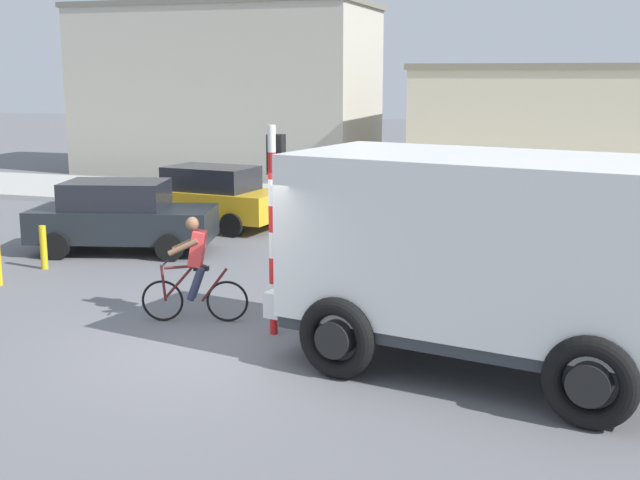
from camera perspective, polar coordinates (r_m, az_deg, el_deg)
The scene contains 10 objects.
ground_plane at distance 12.16m, azimuth -7.18°, elevation -7.57°, with size 120.00×120.00×0.00m, color slate.
sidewalk_far at distance 24.88m, azimuth 6.28°, elevation 2.46°, with size 80.00×5.00×0.16m, color #ADADA8.
truck_foreground at distance 11.10m, azimuth 11.55°, elevation -0.62°, with size 5.80×3.61×2.90m.
cyclist at distance 13.34m, azimuth -8.66°, elevation -2.02°, with size 1.67×0.64×1.72m.
traffic_light_pole at distance 12.42m, azimuth -3.19°, elevation 2.75°, with size 0.24×0.43×3.20m.
car_red_near at distance 21.51m, azimuth -7.74°, elevation 3.00°, with size 4.17×2.23×1.60m.
car_far_side at distance 18.90m, azimuth -13.57°, elevation 1.61°, with size 4.30×2.64×1.60m.
bollard_far at distance 17.77m, azimuth -18.57°, elevation -0.49°, with size 0.14×0.14×0.90m, color gold.
building_corner_left at distance 33.85m, azimuth -6.37°, elevation 10.32°, with size 11.56×5.94×6.61m.
building_mid_block at distance 30.19m, azimuth 16.71°, elevation 7.54°, with size 10.22×6.62×4.25m.
Camera 1 is at (4.95, -10.38, 3.95)m, focal length 46.30 mm.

